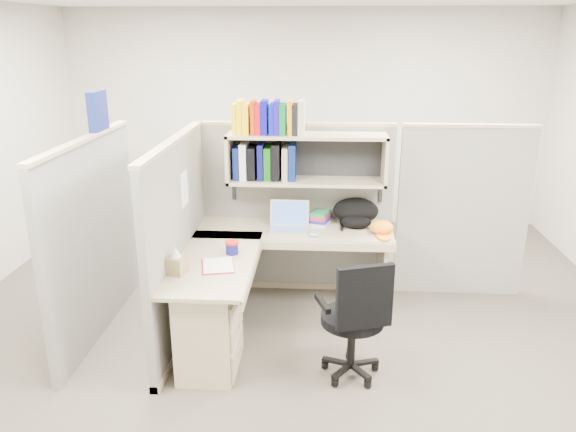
# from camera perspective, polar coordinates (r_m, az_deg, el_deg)

# --- Properties ---
(ground) EXTENTS (6.00, 6.00, 0.00)m
(ground) POSITION_cam_1_polar(r_m,az_deg,el_deg) (4.81, 0.24, -11.80)
(ground) COLOR #342F28
(ground) RESTS_ON ground
(room_shell) EXTENTS (6.00, 6.00, 6.00)m
(room_shell) POSITION_cam_1_polar(r_m,az_deg,el_deg) (4.24, 0.27, 7.55)
(room_shell) COLOR #ABA59B
(room_shell) RESTS_ON ground
(cubicle) EXTENTS (3.79, 1.84, 1.95)m
(cubicle) POSITION_cam_1_polar(r_m,az_deg,el_deg) (4.88, -3.73, 0.33)
(cubicle) COLOR slate
(cubicle) RESTS_ON ground
(desk) EXTENTS (1.74, 1.75, 0.73)m
(desk) POSITION_cam_1_polar(r_m,az_deg,el_deg) (4.39, -5.36, -8.47)
(desk) COLOR tan
(desk) RESTS_ON ground
(laptop) EXTENTS (0.35, 0.35, 0.25)m
(laptop) POSITION_cam_1_polar(r_m,az_deg,el_deg) (4.94, 0.06, -0.06)
(laptop) COLOR silver
(laptop) RESTS_ON desk
(backpack) EXTENTS (0.48, 0.42, 0.24)m
(backpack) POSITION_cam_1_polar(r_m,az_deg,el_deg) (5.10, 6.92, 0.34)
(backpack) COLOR black
(backpack) RESTS_ON desk
(orange_cap) EXTENTS (0.23, 0.26, 0.11)m
(orange_cap) POSITION_cam_1_polar(r_m,az_deg,el_deg) (4.95, 9.49, -1.14)
(orange_cap) COLOR orange
(orange_cap) RESTS_ON desk
(snack_canister) EXTENTS (0.11, 0.11, 0.10)m
(snack_canister) POSITION_cam_1_polar(r_m,az_deg,el_deg) (4.46, -5.71, -3.19)
(snack_canister) COLOR #110F59
(snack_canister) RESTS_ON desk
(tissue_box) EXTENTS (0.16, 0.16, 0.21)m
(tissue_box) POSITION_cam_1_polar(r_m,az_deg,el_deg) (4.14, -11.28, -4.43)
(tissue_box) COLOR #957E54
(tissue_box) RESTS_ON desk
(mouse) EXTENTS (0.09, 0.08, 0.03)m
(mouse) POSITION_cam_1_polar(r_m,az_deg,el_deg) (4.82, 2.61, -1.92)
(mouse) COLOR #93A6D0
(mouse) RESTS_ON desk
(paper_cup) EXTENTS (0.08, 0.08, 0.09)m
(paper_cup) POSITION_cam_1_polar(r_m,az_deg,el_deg) (5.14, 0.49, -0.26)
(paper_cup) COLOR white
(paper_cup) RESTS_ON desk
(book_stack) EXTENTS (0.23, 0.27, 0.11)m
(book_stack) POSITION_cam_1_polar(r_m,az_deg,el_deg) (5.15, 3.27, -0.14)
(book_stack) COLOR gray
(book_stack) RESTS_ON desk
(loose_paper) EXTENTS (0.28, 0.33, 0.00)m
(loose_paper) POSITION_cam_1_polar(r_m,az_deg,el_deg) (4.27, -7.12, -4.95)
(loose_paper) COLOR silver
(loose_paper) RESTS_ON desk
(task_chair) EXTENTS (0.55, 0.51, 0.95)m
(task_chair) POSITION_cam_1_polar(r_m,az_deg,el_deg) (4.11, 6.70, -12.09)
(task_chair) COLOR black
(task_chair) RESTS_ON ground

